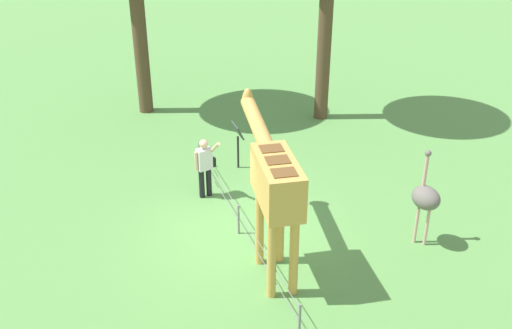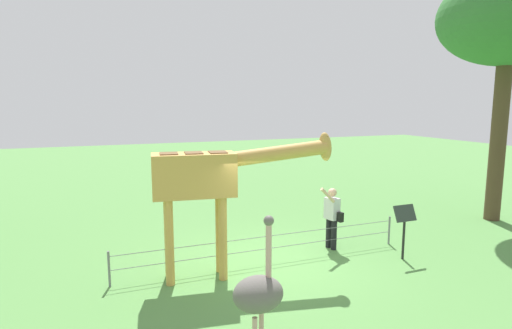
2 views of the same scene
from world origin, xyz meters
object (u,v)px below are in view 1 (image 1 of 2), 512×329
at_px(giraffe, 273,179).
at_px(visitor, 205,165).
at_px(ostrich, 426,198).
at_px(info_sign, 238,137).

bearing_deg(giraffe, visitor, 9.06).
bearing_deg(ostrich, visitor, 47.59).
relative_size(giraffe, visitor, 2.35).
distance_m(giraffe, visitor, 3.56).
relative_size(visitor, info_sign, 1.27).
distance_m(ostrich, info_sign, 5.52).
distance_m(visitor, info_sign, 1.74).
xyz_separation_m(visitor, info_sign, (1.21, -1.25, 0.05)).
distance_m(visitor, ostrich, 5.35).
relative_size(giraffe, ostrich, 1.76).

